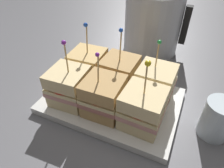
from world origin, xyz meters
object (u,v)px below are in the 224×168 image
at_px(sandwich_front_right, 143,109).
at_px(sandwich_back_center, 119,74).
at_px(serving_platter, 112,101).
at_px(drinking_glass, 217,119).
at_px(kettle_steel, 153,22).
at_px(sandwich_front_center, 103,97).
at_px(sandwich_back_right, 155,84).
at_px(sandwich_back_left, 88,67).
at_px(sandwich_front_left, 69,86).

bearing_deg(sandwich_front_right, sandwich_back_center, 134.49).
height_order(serving_platter, drinking_glass, drinking_glass).
relative_size(sandwich_front_right, kettle_steel, 0.71).
xyz_separation_m(sandwich_front_center, sandwich_back_center, (-0.00, 0.09, 0.00)).
bearing_deg(sandwich_back_center, sandwich_back_right, -0.93).
distance_m(serving_platter, sandwich_back_left, 0.11).
relative_size(serving_platter, sandwich_back_left, 2.00).
xyz_separation_m(sandwich_back_left, drinking_glass, (0.33, -0.04, -0.02)).
bearing_deg(drinking_glass, kettle_steel, 126.77).
height_order(sandwich_front_center, sandwich_back_left, sandwich_back_left).
bearing_deg(drinking_glass, sandwich_front_right, -160.70).
xyz_separation_m(kettle_steel, drinking_glass, (0.23, -0.31, -0.06)).
bearing_deg(serving_platter, sandwich_front_right, -26.66).
bearing_deg(drinking_glass, sandwich_back_center, 170.24).
distance_m(sandwich_front_right, sandwich_back_right, 0.09).
height_order(serving_platter, sandwich_back_center, sandwich_back_center).
distance_m(serving_platter, drinking_glass, 0.24).
relative_size(sandwich_front_right, sandwich_back_center, 0.98).
height_order(sandwich_back_right, kettle_steel, kettle_steel).
height_order(sandwich_back_right, drinking_glass, sandwich_back_right).
relative_size(kettle_steel, drinking_glass, 2.63).
height_order(sandwich_back_center, drinking_glass, sandwich_back_center).
bearing_deg(sandwich_front_left, kettle_steel, 74.52).
height_order(sandwich_back_left, drinking_glass, sandwich_back_left).
distance_m(sandwich_front_right, drinking_glass, 0.16).
bearing_deg(sandwich_back_left, sandwich_front_center, -45.10).
height_order(sandwich_front_center, drinking_glass, sandwich_front_center).
relative_size(sandwich_front_center, sandwich_back_right, 1.01).
distance_m(sandwich_front_center, kettle_steel, 0.36).
xyz_separation_m(sandwich_back_left, sandwich_back_right, (0.18, 0.00, -0.00)).
bearing_deg(sandwich_front_center, sandwich_back_right, 44.38).
bearing_deg(sandwich_front_right, sandwich_back_right, 88.26).
bearing_deg(sandwich_front_center, kettle_steel, 88.35).
height_order(serving_platter, sandwich_back_left, sandwich_back_left).
relative_size(serving_platter, sandwich_front_left, 2.01).
relative_size(sandwich_front_left, sandwich_front_center, 1.06).
bearing_deg(kettle_steel, drinking_glass, -53.23).
height_order(sandwich_front_center, sandwich_front_right, sandwich_front_right).
xyz_separation_m(sandwich_front_left, sandwich_front_right, (0.18, 0.00, 0.00)).
xyz_separation_m(sandwich_front_right, sandwich_back_right, (0.00, 0.09, -0.00)).
bearing_deg(sandwich_back_left, drinking_glass, -6.56).
height_order(serving_platter, sandwich_back_right, sandwich_back_right).
relative_size(serving_platter, drinking_glass, 3.72).
bearing_deg(kettle_steel, sandwich_back_right, -72.61).
bearing_deg(sandwich_front_left, sandwich_front_right, 0.72).
xyz_separation_m(sandwich_front_center, sandwich_back_right, (0.09, 0.09, 0.00)).
relative_size(sandwich_front_left, sandwich_back_right, 1.07).
distance_m(sandwich_front_left, sandwich_front_center, 0.09).
bearing_deg(sandwich_front_right, serving_platter, 153.34).
relative_size(sandwich_front_center, kettle_steel, 0.67).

